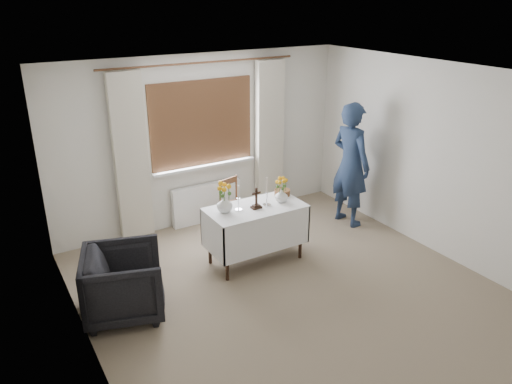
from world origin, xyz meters
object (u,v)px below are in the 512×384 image
at_px(altar_table, 255,234).
at_px(flower_vase_left, 225,204).
at_px(flower_vase_right, 281,195).
at_px(wooden_chair, 236,207).
at_px(wooden_cross, 256,198).
at_px(armchair, 124,283).
at_px(person, 351,164).

relative_size(altar_table, flower_vase_left, 6.03).
bearing_deg(flower_vase_right, wooden_chair, 101.86).
bearing_deg(wooden_cross, wooden_chair, 76.36).
xyz_separation_m(wooden_cross, flower_vase_right, (0.38, 0.01, -0.05)).
distance_m(flower_vase_left, flower_vase_right, 0.78).
bearing_deg(altar_table, flower_vase_right, -3.48).
bearing_deg(wooden_chair, wooden_cross, -117.20).
relative_size(wooden_cross, flower_vase_right, 1.55).
height_order(armchair, flower_vase_left, flower_vase_left).
bearing_deg(altar_table, person, 9.85).
relative_size(person, wooden_cross, 6.81).
height_order(wooden_chair, flower_vase_left, flower_vase_left).
bearing_deg(armchair, altar_table, -64.01).
relative_size(altar_table, wooden_chair, 1.54).
xyz_separation_m(person, flower_vase_left, (-2.21, -0.25, -0.06)).
relative_size(wooden_chair, flower_vase_right, 4.58).
bearing_deg(wooden_cross, flower_vase_left, 164.09).
bearing_deg(armchair, flower_vase_right, -66.08).
bearing_deg(person, armchair, 93.51).
distance_m(wooden_chair, person, 1.79).
distance_m(person, wooden_cross, 1.85).
xyz_separation_m(wooden_chair, flower_vase_right, (0.19, -0.89, 0.45)).
height_order(altar_table, wooden_chair, wooden_chair).
relative_size(wooden_chair, wooden_cross, 2.96).
relative_size(person, flower_vase_right, 10.53).
xyz_separation_m(armchair, wooden_cross, (1.79, 0.24, 0.52)).
distance_m(wooden_cross, flower_vase_left, 0.41).
xyz_separation_m(person, wooden_cross, (-1.81, -0.35, -0.03)).
bearing_deg(altar_table, flower_vase_left, 170.79).
height_order(wooden_cross, flower_vase_left, wooden_cross).
height_order(person, wooden_cross, person).
distance_m(wooden_cross, flower_vase_right, 0.38).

